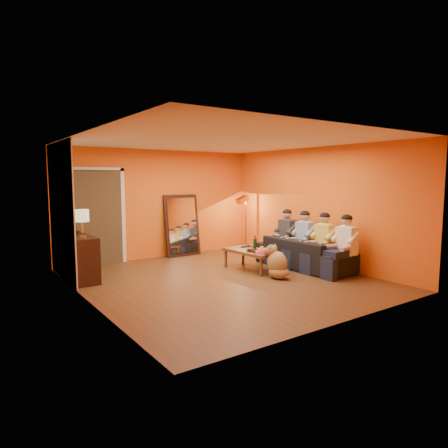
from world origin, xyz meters
TOP-DOWN VIEW (x-y plane):
  - room_shell at (0.00, 0.37)m, footprint 5.00×5.50m
  - white_accent at (-2.48, 1.75)m, footprint 0.02×1.90m
  - doorway_recess at (-1.50, 2.83)m, footprint 1.06×0.30m
  - door_jamb_left at (-2.07, 2.71)m, footprint 0.08×0.06m
  - door_jamb_right at (-0.93, 2.71)m, footprint 0.08×0.06m
  - door_header at (-1.50, 2.71)m, footprint 1.22×0.06m
  - mirror_frame at (0.55, 2.63)m, footprint 0.92×0.27m
  - mirror_glass at (0.55, 2.59)m, footprint 0.78×0.21m
  - sideboard at (-2.24, 1.55)m, footprint 0.44×1.18m
  - table_lamp at (-2.24, 1.25)m, footprint 0.24×0.24m
  - sofa at (2.00, -0.13)m, footprint 2.21×0.87m
  - coffee_table at (0.97, 0.38)m, footprint 0.70×1.26m
  - floor_lamp at (2.10, 2.03)m, footprint 0.32×0.26m
  - dog at (0.94, -0.46)m, footprint 0.37×0.57m
  - person_far_left at (2.13, -1.13)m, footprint 0.70×0.44m
  - person_mid_left at (2.13, -0.58)m, footprint 0.70×0.44m
  - person_mid_right at (2.13, -0.03)m, footprint 0.70×0.44m
  - person_far_right at (2.13, 0.52)m, footprint 0.70×0.44m
  - fruit_bowl at (0.87, -0.07)m, footprint 0.26×0.26m
  - wine_bottle at (1.02, 0.33)m, footprint 0.07×0.07m
  - tumbler at (1.09, 0.50)m, footprint 0.11×0.11m
  - laptop at (1.15, 0.73)m, footprint 0.36×0.26m
  - book_lower at (0.79, 0.18)m, footprint 0.22×0.27m
  - book_mid at (0.80, 0.19)m, footprint 0.17×0.23m
  - book_upper at (0.79, 0.17)m, footprint 0.20×0.24m
  - vase at (-2.24, 1.80)m, footprint 0.18×0.18m
  - flowers at (-2.24, 1.80)m, footprint 0.17×0.17m

SIDE VIEW (x-z plane):
  - coffee_table at x=0.97m, z-range 0.00..0.42m
  - sofa at x=2.00m, z-range 0.00..0.65m
  - dog at x=0.94m, z-range 0.00..0.67m
  - sideboard at x=-2.24m, z-range 0.00..0.85m
  - book_lower at x=0.79m, z-range 0.42..0.44m
  - laptop at x=1.15m, z-range 0.42..0.45m
  - book_mid at x=0.80m, z-range 0.44..0.46m
  - tumbler at x=1.09m, z-range 0.42..0.51m
  - book_upper at x=0.79m, z-range 0.46..0.48m
  - fruit_bowl at x=0.87m, z-range 0.42..0.58m
  - wine_bottle at x=1.02m, z-range 0.42..0.73m
  - person_far_left at x=2.13m, z-range 0.00..1.22m
  - person_mid_left at x=2.13m, z-range 0.00..1.22m
  - person_mid_right at x=2.13m, z-range 0.00..1.22m
  - person_far_right at x=2.13m, z-range 0.00..1.22m
  - floor_lamp at x=2.10m, z-range 0.00..1.44m
  - mirror_frame at x=0.55m, z-range 0.00..1.52m
  - mirror_glass at x=0.55m, z-range 0.09..1.43m
  - vase at x=-2.24m, z-range 0.85..1.04m
  - doorway_recess at x=-1.50m, z-range 0.00..2.10m
  - door_jamb_left at x=-2.07m, z-range -0.05..2.15m
  - door_jamb_right at x=-0.93m, z-range -0.05..2.15m
  - table_lamp at x=-2.24m, z-range 0.85..1.36m
  - flowers at x=-2.24m, z-range 0.97..1.36m
  - room_shell at x=0.00m, z-range 0.00..2.60m
  - white_accent at x=-2.48m, z-range 0.01..2.59m
  - door_header at x=-1.50m, z-range 2.08..2.16m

